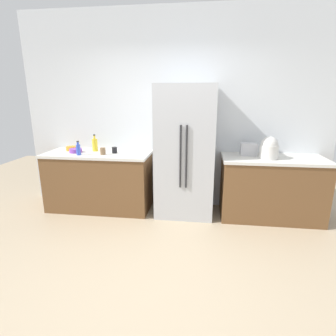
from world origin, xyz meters
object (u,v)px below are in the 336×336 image
cup_b (103,151)px  bowl_b (76,151)px  cup_a (115,150)px  refrigerator (185,152)px  rice_cooker (269,148)px  bottle_b (78,149)px  bowl_a (72,148)px  bottle_a (95,145)px  toaster (248,149)px

cup_b → bowl_b: cup_b is taller
cup_a → cup_b: (-0.14, -0.12, 0.01)m
cup_a → refrigerator: bearing=-0.5°
refrigerator → rice_cooker: 1.16m
cup_b → refrigerator: bearing=5.2°
refrigerator → bottle_b: size_ratio=9.12×
bottle_b → bowl_b: size_ratio=1.10×
refrigerator → cup_b: 1.21m
bottle_b → cup_a: bearing=22.5°
refrigerator → bowl_b: refrigerator is taller
bowl_a → cup_a: bearing=-9.7°
bottle_b → cup_a: size_ratio=2.28×
refrigerator → bottle_a: bearing=175.0°
refrigerator → toaster: 0.92m
refrigerator → bowl_a: 1.82m
toaster → bowl_a: 2.73m
refrigerator → cup_a: refrigerator is taller
cup_b → bowl_b: 0.48m
bowl_a → cup_b: bearing=-22.1°
refrigerator → bottle_a: 1.43m
cup_a → toaster: bearing=3.2°
bottle_a → bowl_b: bearing=-151.4°
refrigerator → cup_a: (-1.07, 0.01, -0.00)m
bottle_b → cup_b: size_ratio=2.04×
toaster → bowl_a: toaster is taller
refrigerator → cup_b: refrigerator is taller
toaster → cup_b: 2.13m
rice_cooker → cup_b: size_ratio=3.01×
bottle_b → bowl_b: bottle_b is taller
rice_cooker → bottle_b: rice_cooker is taller
rice_cooker → bowl_a: 2.98m
rice_cooker → bowl_a: (-2.97, 0.19, -0.11)m
cup_a → cup_b: size_ratio=0.90×
rice_cooker → bowl_b: 2.84m
bowl_b → bowl_a: bearing=132.0°
refrigerator → bowl_a: bearing=175.7°
bowl_a → bowl_b: bearing=-48.0°
cup_a → cup_b: bearing=-139.1°
toaster → bowl_b: size_ratio=1.21×
bottle_b → cup_a: bottle_b is taller
toaster → bowl_b: bearing=-177.0°
rice_cooker → cup_b: 2.36m
bowl_a → bottle_a: bearing=-1.9°
rice_cooker → bowl_a: rice_cooker is taller
bottle_b → bowl_b: 0.22m
refrigerator → bottle_a: size_ratio=7.25×
bottle_b → bowl_a: bearing=129.5°
bottle_a → bottle_b: (-0.13, -0.31, -0.02)m
toaster → bowl_a: bearing=179.7°
rice_cooker → cup_b: bearing=-178.7°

